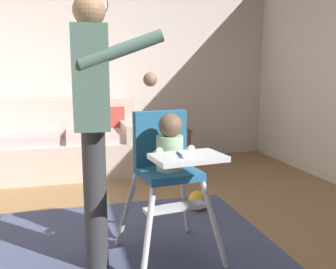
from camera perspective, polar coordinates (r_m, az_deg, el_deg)
The scene contains 9 objects.
ground at distance 2.67m, azimuth -5.34°, elevation -18.42°, with size 6.33×6.91×0.10m, color #9C7548.
wall_far at distance 5.03m, azimuth -10.75°, elevation 10.23°, with size 5.53×0.06×2.53m, color silver.
couch at distance 4.58m, azimuth -15.72°, elevation -1.66°, with size 1.78×0.86×0.86m.
high_chair at distance 2.35m, azimuth 0.06°, elevation -3.59°, with size 0.68×0.78×0.96m.
adult_standing at distance 2.27m, azimuth -11.41°, elevation 2.59°, with size 0.51×0.52×1.65m.
toy_ball at distance 3.30m, azimuth 4.68°, elevation -10.17°, with size 0.18×0.18×0.18m, color gold.
side_table at distance 4.51m, azimuth 0.57°, elevation -0.85°, with size 0.40×0.40×0.52m.
sippy_cup at distance 4.49m, azimuth 1.13°, elevation 1.56°, with size 0.07×0.07×0.10m, color orange.
wall_clock at distance 5.05m, azimuth -11.23°, elevation 19.23°, with size 0.33×0.04×0.33m.
Camera 1 is at (-0.37, -2.33, 1.21)m, focal length 39.38 mm.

